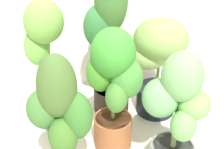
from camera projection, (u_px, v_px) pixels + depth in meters
potted_plant_back_right at (157, 58)px, 1.94m from camera, size 0.45×0.41×0.68m
potted_plant_center at (114, 86)px, 1.63m from camera, size 0.35×0.30×0.76m
potted_plant_front_left at (61, 119)px, 1.39m from camera, size 0.34×0.24×0.75m
potted_plant_back_left at (46, 59)px, 1.81m from camera, size 0.29×0.25×0.83m
potted_plant_back_center at (108, 36)px, 1.89m from camera, size 0.33×0.28×1.02m
potted_plant_front_right at (176, 116)px, 1.48m from camera, size 0.38×0.28×0.73m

